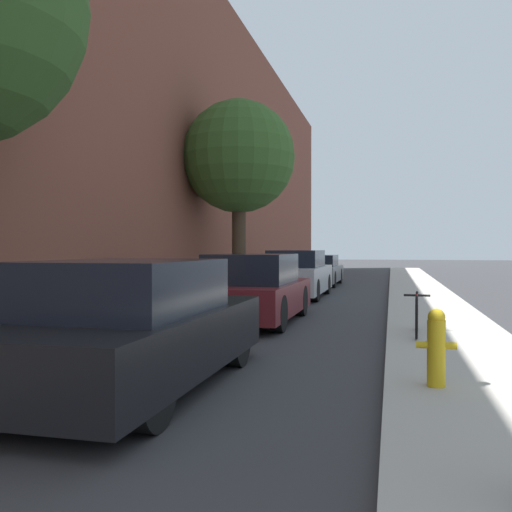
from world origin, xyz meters
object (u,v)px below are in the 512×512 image
(parked_car_maroon, at_px, (254,290))
(street_tree_far, at_px, (239,158))
(parked_car_grey, at_px, (318,271))
(bicycle, at_px, (417,313))
(parked_car_black, at_px, (131,327))
(parked_car_silver, at_px, (297,275))
(fire_hydrant, at_px, (436,346))

(parked_car_maroon, relative_size, street_tree_far, 0.70)
(parked_car_grey, bearing_deg, parked_car_maroon, -89.00)
(parked_car_grey, distance_m, bicycle, 13.81)
(parked_car_black, height_order, parked_car_grey, parked_car_black)
(parked_car_black, bearing_deg, parked_car_silver, 90.44)
(parked_car_black, xyz_separation_m, bicycle, (3.19, 3.91, -0.21))
(fire_hydrant, relative_size, bicycle, 0.48)
(parked_car_grey, height_order, fire_hydrant, parked_car_grey)
(fire_hydrant, bearing_deg, street_tree_far, 116.04)
(parked_car_black, bearing_deg, street_tree_far, 99.19)
(parked_car_black, distance_m, parked_car_grey, 17.30)
(parked_car_maroon, bearing_deg, parked_car_black, -89.99)
(parked_car_black, distance_m, parked_car_silver, 11.57)
(parked_car_silver, xyz_separation_m, street_tree_far, (-1.61, -1.09, 3.56))
(street_tree_far, bearing_deg, parked_car_grey, 77.68)
(parked_car_silver, relative_size, street_tree_far, 0.79)
(parked_car_black, bearing_deg, fire_hydrant, 7.03)
(fire_hydrant, bearing_deg, parked_car_black, -172.97)
(parked_car_silver, distance_m, fire_hydrant, 11.66)
(parked_car_silver, xyz_separation_m, fire_hydrant, (3.32, -11.18, -0.17))
(parked_car_silver, distance_m, bicycle, 8.33)
(parked_car_silver, bearing_deg, fire_hydrant, -73.46)
(street_tree_far, xyz_separation_m, bicycle, (4.88, -6.57, -3.80))
(parked_car_maroon, height_order, parked_car_grey, parked_car_maroon)
(parked_car_silver, relative_size, parked_car_grey, 1.04)
(parked_car_grey, height_order, bicycle, parked_car_grey)
(parked_car_maroon, height_order, fire_hydrant, parked_car_maroon)
(parked_car_silver, bearing_deg, parked_car_maroon, -89.16)
(parked_car_maroon, relative_size, parked_car_grey, 0.93)
(parked_car_grey, relative_size, bicycle, 2.67)
(parked_car_silver, height_order, bicycle, parked_car_silver)
(parked_car_grey, bearing_deg, parked_car_black, -89.32)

